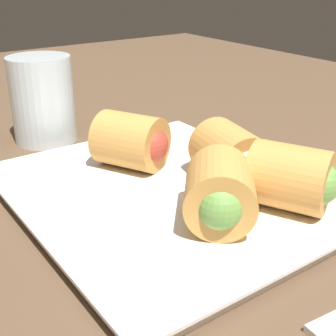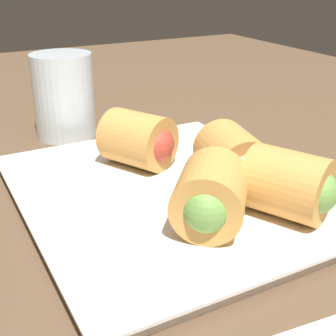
% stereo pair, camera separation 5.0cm
% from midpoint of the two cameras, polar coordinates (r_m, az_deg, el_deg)
% --- Properties ---
extents(table_surface, '(1.80, 1.40, 0.02)m').
position_cam_midpoint_polar(table_surface, '(0.47, 4.07, -4.98)').
color(table_surface, brown).
rests_on(table_surface, ground).
extents(serving_plate, '(0.32, 0.27, 0.01)m').
position_cam_midpoint_polar(serving_plate, '(0.45, 3.19, -3.61)').
color(serving_plate, white).
rests_on(serving_plate, table_surface).
extents(roll_front_left, '(0.08, 0.07, 0.06)m').
position_cam_midpoint_polar(roll_front_left, '(0.45, 11.26, 0.89)').
color(roll_front_left, '#D19347').
rests_on(roll_front_left, serving_plate).
extents(roll_front_right, '(0.08, 0.08, 0.06)m').
position_cam_midpoint_polar(roll_front_right, '(0.49, -0.36, 3.34)').
color(roll_front_right, '#D19347').
rests_on(roll_front_right, serving_plate).
extents(roll_back_left, '(0.09, 0.09, 0.06)m').
position_cam_midpoint_polar(roll_back_left, '(0.38, 8.95, -3.61)').
color(roll_back_left, '#D19347').
rests_on(roll_back_left, serving_plate).
extents(roll_back_right, '(0.08, 0.08, 0.06)m').
position_cam_midpoint_polar(roll_back_right, '(0.41, 18.36, -2.11)').
color(roll_back_right, '#D19347').
rests_on(roll_back_right, serving_plate).
extents(drinking_glass, '(0.08, 0.08, 0.11)m').
position_cam_midpoint_polar(drinking_glass, '(0.62, -10.34, 8.63)').
color(drinking_glass, silver).
rests_on(drinking_glass, table_surface).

